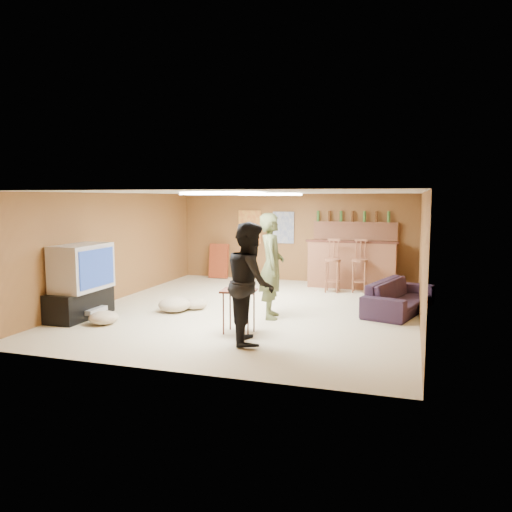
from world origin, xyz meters
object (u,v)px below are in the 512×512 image
(person_olive, at_px, (272,266))
(sofa, at_px, (399,296))
(person_black, at_px, (250,283))
(tray_table, at_px, (239,311))
(tv_body, at_px, (82,267))
(bar_counter, at_px, (352,264))

(person_olive, distance_m, sofa, 2.50)
(person_black, xyz_separation_m, tray_table, (-0.32, 0.41, -0.54))
(tv_body, relative_size, sofa, 0.56)
(bar_counter, bearing_deg, sofa, -63.66)
(bar_counter, bearing_deg, person_black, -100.11)
(person_black, bearing_deg, tray_table, 15.77)
(bar_counter, xyz_separation_m, tray_table, (-1.21, -4.56, -0.21))
(sofa, bearing_deg, person_olive, 134.64)
(tv_body, relative_size, tray_table, 1.60)
(person_olive, relative_size, tray_table, 2.68)
(tv_body, xyz_separation_m, person_black, (3.26, -0.52, -0.02))
(person_black, bearing_deg, bar_counter, -32.51)
(person_olive, xyz_separation_m, sofa, (2.14, 1.14, -0.63))
(person_black, height_order, tray_table, person_black)
(tv_body, height_order, sofa, tv_body)
(bar_counter, height_order, person_black, person_black)
(person_olive, xyz_separation_m, tray_table, (-0.21, -1.12, -0.58))
(tv_body, xyz_separation_m, tray_table, (2.94, -0.11, -0.56))
(person_olive, bearing_deg, person_black, 169.68)
(tv_body, xyz_separation_m, sofa, (5.29, 2.15, -0.61))
(sofa, xyz_separation_m, tray_table, (-2.35, -2.26, 0.05))
(sofa, relative_size, tray_table, 2.88)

